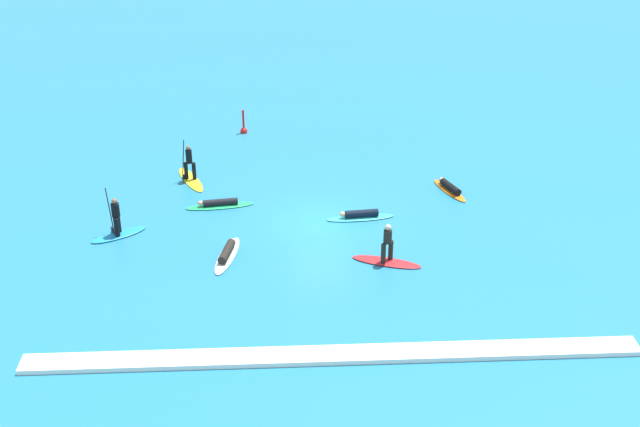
{
  "coord_description": "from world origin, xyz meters",
  "views": [
    {
      "loc": [
        -1.52,
        -30.98,
        16.87
      ],
      "look_at": [
        0.0,
        0.0,
        0.5
      ],
      "focal_mm": 45.77,
      "sensor_mm": 36.0,
      "label": 1
    }
  ],
  "objects": [
    {
      "name": "surfer_on_green_board",
      "position": [
        -4.46,
        1.83,
        0.13
      ],
      "size": [
        3.12,
        1.04,
        0.37
      ],
      "rotation": [
        0.0,
        0.0,
        3.27
      ],
      "color": "#23B266",
      "rests_on": "ground_plane"
    },
    {
      "name": "marker_buoy",
      "position": [
        -3.65,
        10.62,
        0.23
      ],
      "size": [
        0.38,
        0.38,
        1.39
      ],
      "color": "red",
      "rests_on": "ground_plane"
    },
    {
      "name": "surfer_on_red_board",
      "position": [
        2.49,
        -3.38,
        0.44
      ],
      "size": [
        2.87,
        1.59,
        1.73
      ],
      "rotation": [
        0.0,
        0.0,
        5.94
      ],
      "color": "red",
      "rests_on": "ground_plane"
    },
    {
      "name": "surfer_on_yellow_board",
      "position": [
        -6.0,
        4.67,
        0.45
      ],
      "size": [
        1.82,
        3.01,
        2.09
      ],
      "rotation": [
        0.0,
        0.0,
        1.98
      ],
      "color": "yellow",
      "rests_on": "ground_plane"
    },
    {
      "name": "wave_crest",
      "position": [
        0.0,
        -9.31,
        0.09
      ],
      "size": [
        20.54,
        0.9,
        0.18
      ],
      "primitive_type": "cube",
      "color": "white",
      "rests_on": "ground_plane"
    },
    {
      "name": "surfer_on_orange_board",
      "position": [
        6.21,
        2.88,
        0.16
      ],
      "size": [
        1.47,
        2.62,
        0.42
      ],
      "rotation": [
        0.0,
        0.0,
        1.95
      ],
      "color": "orange",
      "rests_on": "ground_plane"
    },
    {
      "name": "surfer_on_teal_board",
      "position": [
        1.79,
        0.39,
        0.15
      ],
      "size": [
        3.04,
        0.9,
        0.41
      ],
      "rotation": [
        0.0,
        0.0,
        3.24
      ],
      "color": "#33C6CC",
      "rests_on": "ground_plane"
    },
    {
      "name": "ground_plane",
      "position": [
        0.0,
        0.0,
        0.0
      ],
      "size": [
        120.0,
        120.0,
        0.0
      ],
      "primitive_type": "plane",
      "color": "teal",
      "rests_on": "ground"
    },
    {
      "name": "surfer_on_white_board",
      "position": [
        -3.87,
        -2.59,
        0.16
      ],
      "size": [
        1.26,
        3.06,
        0.43
      ],
      "rotation": [
        0.0,
        0.0,
        1.36
      ],
      "color": "white",
      "rests_on": "ground_plane"
    },
    {
      "name": "surfer_on_blue_board",
      "position": [
        -8.55,
        -0.63,
        0.47
      ],
      "size": [
        2.45,
        1.9,
        2.09
      ],
      "rotation": [
        0.0,
        0.0,
        3.7
      ],
      "color": "#1E8CD1",
      "rests_on": "ground_plane"
    }
  ]
}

